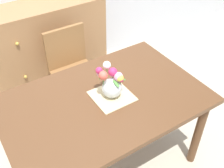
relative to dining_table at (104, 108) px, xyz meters
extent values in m
plane|color=#B7AD99|center=(0.00, 0.00, -0.68)|extent=(12.00, 12.00, 0.00)
cube|color=brown|center=(0.00, 0.00, 0.08)|extent=(1.50, 0.97, 0.04)
cylinder|color=brown|center=(0.67, -0.40, -0.31)|extent=(0.07, 0.07, 0.74)
cylinder|color=brown|center=(-0.67, 0.40, -0.31)|extent=(0.07, 0.07, 0.74)
cylinder|color=brown|center=(0.67, 0.40, -0.31)|extent=(0.07, 0.07, 0.74)
cube|color=olive|center=(0.12, 0.74, -0.22)|extent=(0.42, 0.42, 0.04)
cylinder|color=olive|center=(0.30, 0.56, -0.46)|extent=(0.04, 0.04, 0.44)
cylinder|color=olive|center=(-0.06, 0.56, -0.46)|extent=(0.04, 0.04, 0.44)
cylinder|color=olive|center=(0.30, 0.92, -0.46)|extent=(0.04, 0.04, 0.44)
cylinder|color=olive|center=(-0.06, 0.92, -0.46)|extent=(0.04, 0.04, 0.44)
cube|color=olive|center=(0.12, 0.94, 0.01)|extent=(0.42, 0.04, 0.42)
cube|color=#9E7047|center=(0.01, 1.33, -0.18)|extent=(1.40, 0.44, 1.00)
sphere|color=#B7933D|center=(-0.29, 1.10, 0.10)|extent=(0.04, 0.04, 0.04)
sphere|color=#B7933D|center=(0.31, 1.10, 0.10)|extent=(0.04, 0.04, 0.04)
sphere|color=#B7933D|center=(-0.29, 1.10, -0.30)|extent=(0.04, 0.04, 0.04)
sphere|color=#B7933D|center=(0.31, 1.10, -0.30)|extent=(0.04, 0.04, 0.04)
cube|color=#CCB789|center=(0.07, -0.01, 0.10)|extent=(0.28, 0.28, 0.01)
sphere|color=silver|center=(0.07, -0.01, 0.18)|extent=(0.15, 0.15, 0.15)
sphere|color=#D12D66|center=(0.01, 0.07, 0.31)|extent=(0.05, 0.05, 0.05)
cylinder|color=#478438|center=(0.01, 0.07, 0.27)|extent=(0.01, 0.01, 0.08)
sphere|color=#EA9EBC|center=(0.11, -0.03, 0.28)|extent=(0.07, 0.07, 0.07)
cylinder|color=#478438|center=(0.11, -0.03, 0.26)|extent=(0.01, 0.01, 0.05)
sphere|color=#E55B4C|center=(0.00, 0.00, 0.32)|extent=(0.06, 0.06, 0.06)
cylinder|color=#478438|center=(0.00, 0.00, 0.27)|extent=(0.01, 0.01, 0.08)
sphere|color=#EA9EBC|center=(0.02, 0.08, 0.28)|extent=(0.06, 0.06, 0.06)
cylinder|color=#478438|center=(0.02, 0.08, 0.25)|extent=(0.01, 0.01, 0.04)
sphere|color=#D12D66|center=(0.11, -0.05, 0.27)|extent=(0.04, 0.04, 0.04)
cylinder|color=#478438|center=(0.11, -0.05, 0.25)|extent=(0.01, 0.01, 0.04)
sphere|color=white|center=(0.07, 0.06, 0.34)|extent=(0.06, 0.06, 0.06)
cylinder|color=#478438|center=(0.07, 0.06, 0.29)|extent=(0.01, 0.01, 0.11)
sphere|color=#EFD14C|center=(0.11, -0.05, 0.28)|extent=(0.05, 0.05, 0.05)
cylinder|color=#478438|center=(0.11, -0.05, 0.25)|extent=(0.01, 0.01, 0.05)
sphere|color=#D12D66|center=(0.09, 0.01, 0.30)|extent=(0.07, 0.07, 0.07)
cylinder|color=#478438|center=(0.09, 0.01, 0.27)|extent=(0.01, 0.01, 0.07)
ellipsoid|color=#478438|center=(0.13, -0.03, 0.25)|extent=(0.07, 0.04, 0.04)
ellipsoid|color=#478438|center=(0.07, -0.06, 0.25)|extent=(0.03, 0.07, 0.03)
camera|label=1|loc=(-0.76, -1.30, 1.49)|focal=44.62mm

